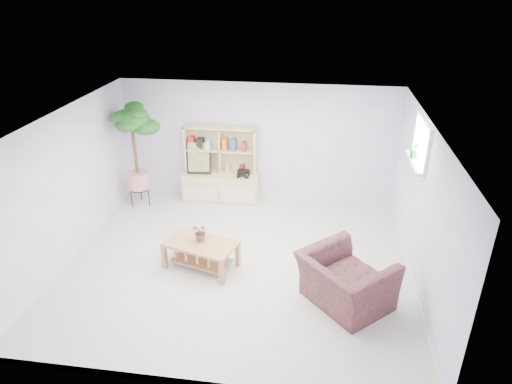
# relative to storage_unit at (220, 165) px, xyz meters

# --- Properties ---
(floor) EXTENTS (5.50, 5.00, 0.01)m
(floor) POSITION_rel_storage_unit_xyz_m (0.73, -2.24, -0.77)
(floor) COLOR beige
(floor) RESTS_ON ground
(ceiling) EXTENTS (5.50, 5.00, 0.01)m
(ceiling) POSITION_rel_storage_unit_xyz_m (0.73, -2.24, 1.63)
(ceiling) COLOR silver
(ceiling) RESTS_ON walls
(walls) EXTENTS (5.51, 5.01, 2.40)m
(walls) POSITION_rel_storage_unit_xyz_m (0.73, -2.24, 0.43)
(walls) COLOR white
(walls) RESTS_ON floor
(baseboard) EXTENTS (5.50, 5.00, 0.10)m
(baseboard) POSITION_rel_storage_unit_xyz_m (0.73, -2.24, -0.72)
(baseboard) COLOR white
(baseboard) RESTS_ON floor
(window) EXTENTS (0.10, 0.98, 0.68)m
(window) POSITION_rel_storage_unit_xyz_m (3.46, -1.64, 1.23)
(window) COLOR silver
(window) RESTS_ON walls
(window_sill) EXTENTS (0.14, 1.00, 0.04)m
(window_sill) POSITION_rel_storage_unit_xyz_m (3.40, -1.64, 0.91)
(window_sill) COLOR white
(window_sill) RESTS_ON walls
(storage_unit) EXTENTS (1.55, 0.52, 1.55)m
(storage_unit) POSITION_rel_storage_unit_xyz_m (0.00, 0.00, 0.00)
(storage_unit) COLOR beige
(storage_unit) RESTS_ON floor
(poster) EXTENTS (0.49, 0.16, 0.67)m
(poster) POSITION_rel_storage_unit_xyz_m (-0.43, -0.03, 0.14)
(poster) COLOR yellow
(poster) RESTS_ON storage_unit
(toy_truck) EXTENTS (0.33, 0.24, 0.17)m
(toy_truck) POSITION_rel_storage_unit_xyz_m (0.49, -0.09, -0.11)
(toy_truck) COLOR black
(toy_truck) RESTS_ON storage_unit
(coffee_table) EXTENTS (1.24, 0.90, 0.45)m
(coffee_table) POSITION_rel_storage_unit_xyz_m (0.19, -2.43, -0.55)
(coffee_table) COLOR #9A6A41
(coffee_table) RESTS_ON floor
(table_plant) EXTENTS (0.36, 0.35, 0.30)m
(table_plant) POSITION_rel_storage_unit_xyz_m (0.20, -2.37, -0.17)
(table_plant) COLOR #26642C
(table_plant) RESTS_ON coffee_table
(floor_tree) EXTENTS (0.90, 0.90, 2.08)m
(floor_tree) POSITION_rel_storage_unit_xyz_m (-1.57, -0.47, 0.27)
(floor_tree) COLOR #22561F
(floor_tree) RESTS_ON floor
(armchair) EXTENTS (1.54, 1.55, 0.86)m
(armchair) POSITION_rel_storage_unit_xyz_m (2.43, -3.01, -0.34)
(armchair) COLOR #161D35
(armchair) RESTS_ON floor
(sill_plant) EXTENTS (0.16, 0.13, 0.27)m
(sill_plant) POSITION_rel_storage_unit_xyz_m (3.40, -1.51, 1.06)
(sill_plant) COLOR #22561F
(sill_plant) RESTS_ON window_sill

